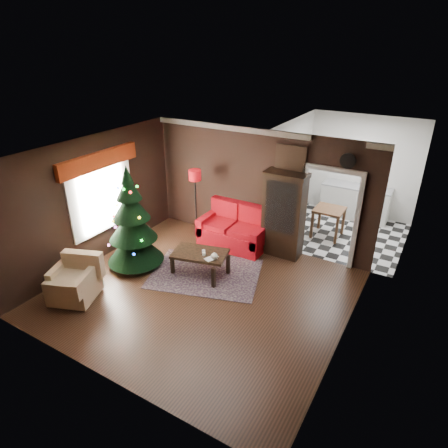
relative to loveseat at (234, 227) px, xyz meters
The scene contains 26 objects.
floor 2.15m from the loveseat, 78.96° to the right, with size 5.50×5.50×0.00m, color black.
ceiling 3.11m from the loveseat, 78.96° to the right, with size 5.50×5.50×0.00m, color white.
wall_back 1.08m from the loveseat, 48.37° to the left, with size 5.50×5.50×0.00m, color black.
wall_front 4.66m from the loveseat, 84.98° to the right, with size 5.50×5.50×0.00m, color black.
wall_left 3.25m from the loveseat, 138.90° to the right, with size 5.50×5.50×0.00m, color black.
wall_right 3.86m from the loveseat, 33.06° to the right, with size 5.50×5.50×0.00m, color black.
doorway 2.22m from the loveseat, 12.09° to the left, with size 1.10×0.10×2.10m, color silver, non-canonical shape.
left_window 3.11m from the loveseat, 141.31° to the right, with size 0.05×1.60×1.40m, color white.
valance 3.40m from the loveseat, 140.32° to the right, with size 0.12×2.10×0.35m, color maroon.
kitchen_floor 2.91m from the loveseat, 42.88° to the left, with size 3.00×3.00×0.00m, color silver.
kitchen_window 4.17m from the loveseat, 58.30° to the left, with size 0.70×0.06×0.70m, color white.
rug 1.51m from the loveseat, 85.90° to the right, with size 2.27×1.65×0.01m, color #412B3B.
loveseat is the anchor object (origin of this frame).
curio_cabinet 1.25m from the loveseat, 10.83° to the left, with size 0.90×0.45×1.90m, color black, non-canonical shape.
floor_lamp 1.08m from the loveseat, behind, with size 0.32×0.32×1.89m, color black, non-canonical shape.
christmas_tree 2.43m from the loveseat, 127.34° to the right, with size 1.23×1.23×2.34m, color black, non-canonical shape.
armchair 3.79m from the loveseat, 114.93° to the right, with size 0.83×0.83×0.85m, color #AFA58C, non-canonical shape.
coffee_table 1.49m from the loveseat, 90.04° to the right, with size 1.13×0.68×0.51m, color #321F0C, non-canonical shape.
teapot 1.59m from the loveseat, 75.41° to the right, with size 0.15×0.15×0.15m, color beige, non-canonical shape.
cup_a 1.52m from the loveseat, 85.03° to the right, with size 0.07×0.07×0.06m, color white.
cup_b 1.43m from the loveseat, 87.37° to the right, with size 0.07×0.07×0.06m, color white.
book 1.57m from the loveseat, 80.44° to the right, with size 0.17×0.02×0.23m, color tan.
wall_clock 3.04m from the loveseat, ahead, with size 0.32×0.32×0.06m, color silver.
painting 2.13m from the loveseat, 19.40° to the left, with size 0.62×0.05×0.52m, color tan.
kitchen_counter 3.79m from the loveseat, 56.31° to the left, with size 1.80×0.60×0.90m, color silver.
kitchen_table 2.45m from the loveseat, 42.51° to the left, with size 0.70×0.70×0.75m, color brown, non-canonical shape.
Camera 1 is at (3.61, -5.22, 4.59)m, focal length 31.01 mm.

